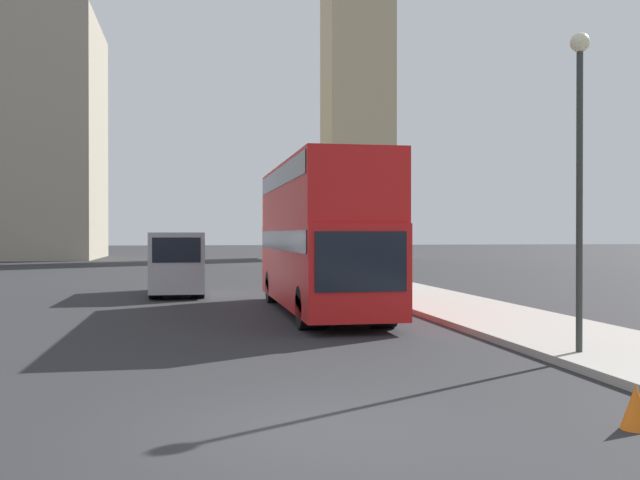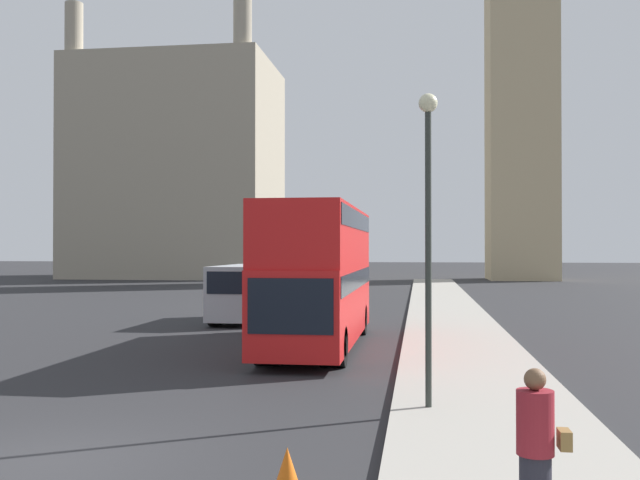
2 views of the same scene
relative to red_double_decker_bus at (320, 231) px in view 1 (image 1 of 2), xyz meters
name	(u,v)px [view 1 (image 1 of 2)]	position (x,y,z in m)	size (l,w,h in m)	color
ground_plane	(313,432)	(-2.40, -12.51, -2.44)	(300.00, 300.00, 0.00)	#28282B
red_double_decker_bus	(320,231)	(0.00, 0.00, 0.00)	(2.47, 10.19, 4.39)	red
white_van	(178,261)	(-4.27, 7.35, -1.15)	(2.00, 5.46, 2.41)	#B2B7BC
street_lamp	(580,144)	(3.30, -8.64, 1.58)	(0.36, 0.36, 5.93)	#2D332D
traffic_cone	(636,406)	(1.42, -13.10, -2.16)	(0.36, 0.36, 0.55)	orange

